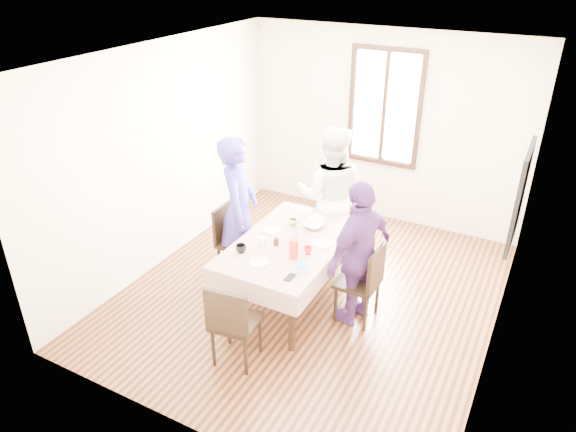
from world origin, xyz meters
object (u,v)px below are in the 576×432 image
Objects in this scene: person_right at (358,253)px; person_far at (331,194)px; dining_table at (290,272)px; chair_far at (330,224)px; chair_left at (238,243)px; chair_right at (358,282)px; chair_near at (236,321)px; person_left at (238,210)px.

person_far is at bearing -126.18° from person_right.
chair_far is at bearing 90.00° from dining_table.
chair_left is 1.00× the size of chair_right.
chair_left is at bearing 52.31° from chair_far.
chair_near is (0.78, -1.25, 0.00)m from chair_left.
dining_table is 1.11m from chair_near.
dining_table is 1.76× the size of chair_right.
person_right is (1.53, -0.10, -0.09)m from person_left.
dining_table is 0.89× the size of person_left.
dining_table is 1.76× the size of chair_near.
chair_left is at bearing 65.65° from person_left.
person_right is at bearing 86.47° from chair_left.
person_right is at bearing -118.11° from person_left.
chair_right is 1.36m from person_far.
person_far is at bearing -63.66° from person_left.
chair_left is at bearing -76.36° from person_right.
chair_left reaches higher than dining_table.
dining_table is 0.80m from chair_left.
chair_left is 1.29m from person_far.
chair_right is 1.61m from person_left.
chair_far is 1.00× the size of chair_near.
chair_far is (-0.78, 1.05, 0.00)m from chair_right.
person_left reaches higher than chair_far.
person_far is at bearing 90.00° from dining_table.
person_left is at bearing 168.85° from dining_table.
chair_left and chair_far have the same top height.
chair_right is at bearing 48.13° from chair_near.
chair_left is (-0.78, 0.15, 0.08)m from dining_table.
chair_right reaches higher than dining_table.
chair_left is 0.52× the size of person_far.
person_far is 1.29m from person_right.
chair_far is at bearing 38.58° from chair_right.
chair_far is 0.56× the size of person_right.
dining_table is at bearing 82.35° from chair_near.
person_left is (-0.76, 1.25, 0.44)m from chair_near.
chair_right is 1.31m from chair_far.
dining_table is 0.99× the size of person_right.
chair_right is 1.39m from chair_near.
chair_near is at bearing 72.41° from person_far.
dining_table is 0.88m from person_right.
chair_near is 1.43m from person_right.
chair_near is at bearing 32.21° from chair_left.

